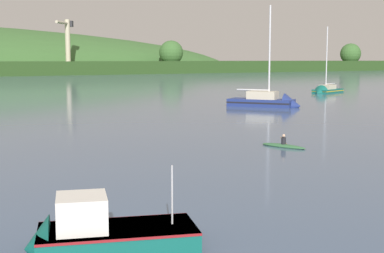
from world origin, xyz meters
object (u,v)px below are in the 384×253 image
sailboat_near_mooring (270,103)px  fishing_boat_moored (98,238)px  sailboat_midwater_white (325,92)px  dockside_crane (68,48)px  canoe_with_paddler (284,146)px

sailboat_near_mooring → fishing_boat_moored: bearing=-78.9°
sailboat_midwater_white → fishing_boat_moored: size_ratio=2.28×
sailboat_near_mooring → sailboat_midwater_white: size_ratio=1.07×
dockside_crane → sailboat_midwater_white: bearing=39.1°
dockside_crane → sailboat_near_mooring: 168.71m
dockside_crane → sailboat_midwater_white: dockside_crane is taller
dockside_crane → fishing_boat_moored: bearing=21.5°
sailboat_midwater_white → fishing_boat_moored: sailboat_midwater_white is taller
sailboat_near_mooring → sailboat_midwater_white: bearing=88.8°
sailboat_near_mooring → canoe_with_paddler: 33.16m
sailboat_midwater_white → canoe_with_paddler: size_ratio=3.83×
dockside_crane → fishing_boat_moored: (-55.09, -208.77, -10.56)m
sailboat_midwater_white → canoe_with_paddler: sailboat_midwater_white is taller
dockside_crane → fishing_boat_moored: dockside_crane is taller
sailboat_midwater_white → dockside_crane: bearing=-109.9°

